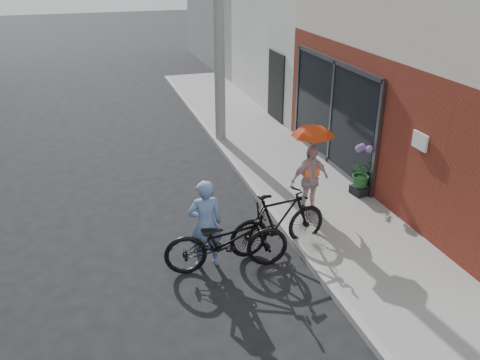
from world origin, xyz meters
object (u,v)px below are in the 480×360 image
bike_left (227,240)px  kimono_woman (310,180)px  planter (360,190)px  bike_right (278,221)px  officer (205,224)px  utility_pole (219,10)px

bike_left → kimono_woman: 2.41m
bike_left → kimono_woman: bearing=-52.3°
kimono_woman → planter: size_ratio=4.09×
kimono_woman → bike_right: bearing=-145.2°
bike_right → officer: bearing=86.6°
utility_pole → officer: 6.63m
utility_pole → kimono_woman: bearing=-83.9°
bike_left → bike_right: bike_right is taller
utility_pole → bike_right: 6.39m
officer → bike_right: bearing=-174.2°
utility_pole → kimono_woman: utility_pole is taller
utility_pole → officer: bearing=-107.7°
bike_left → bike_right: (1.03, 0.32, 0.02)m
officer → kimono_woman: size_ratio=1.13×
utility_pole → bike_left: size_ratio=3.39×
kimono_woman → utility_pole: bearing=88.1°
planter → utility_pole: bearing=113.8°
utility_pole → bike_right: (-0.50, -5.65, -2.94)m
bike_left → planter: size_ratio=6.06×
bike_left → planter: (3.43, 1.65, -0.33)m
bike_right → kimono_woman: 1.39m
officer → kimono_woman: bearing=-155.1°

